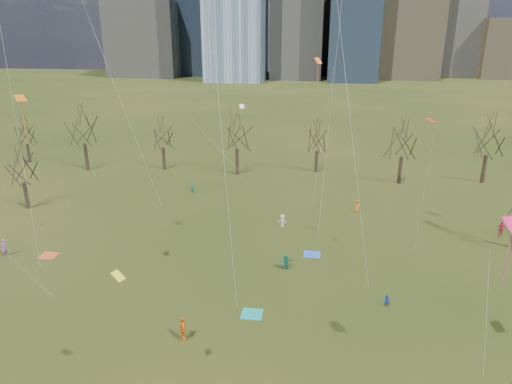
# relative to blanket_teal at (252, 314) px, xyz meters

# --- Properties ---
(ground) EXTENTS (500.00, 500.00, 0.00)m
(ground) POSITION_rel_blanket_teal_xyz_m (-0.91, -3.50, -0.01)
(ground) COLOR black
(ground) RESTS_ON ground
(bare_tree_row) EXTENTS (113.04, 29.80, 9.50)m
(bare_tree_row) POSITION_rel_blanket_teal_xyz_m (-1.00, 33.73, 6.10)
(bare_tree_row) COLOR black
(bare_tree_row) RESTS_ON ground
(blanket_teal) EXTENTS (1.60, 1.50, 0.03)m
(blanket_teal) POSITION_rel_blanket_teal_xyz_m (0.00, 0.00, 0.00)
(blanket_teal) COLOR teal
(blanket_teal) RESTS_ON ground
(blanket_navy) EXTENTS (1.60, 1.50, 0.03)m
(blanket_navy) POSITION_rel_blanket_teal_xyz_m (4.28, 10.83, 0.00)
(blanket_navy) COLOR blue
(blanket_navy) RESTS_ON ground
(blanket_crimson) EXTENTS (1.60, 1.50, 0.03)m
(blanket_crimson) POSITION_rel_blanket_teal_xyz_m (-21.09, 6.87, 0.00)
(blanket_crimson) COLOR #CB4D28
(blanket_crimson) RESTS_ON ground
(person_4) EXTENTS (0.97, 1.15, 1.85)m
(person_4) POSITION_rel_blanket_teal_xyz_m (-4.26, -3.85, 0.91)
(person_4) COLOR orange
(person_4) RESTS_ON ground
(person_5) EXTENTS (1.45, 1.05, 1.52)m
(person_5) POSITION_rel_blanket_teal_xyz_m (1.98, 7.47, 0.74)
(person_5) COLOR #1A7659
(person_5) RESTS_ON ground
(person_7) EXTENTS (0.46, 0.69, 1.84)m
(person_7) POSITION_rel_blanket_teal_xyz_m (-25.11, 6.11, 0.91)
(person_7) COLOR #8D4686
(person_7) RESTS_ON ground
(person_8) EXTENTS (0.64, 0.63, 1.05)m
(person_8) POSITION_rel_blanket_teal_xyz_m (10.35, 2.52, 0.51)
(person_8) COLOR #214692
(person_8) RESTS_ON ground
(person_9) EXTENTS (1.01, 0.71, 1.43)m
(person_9) POSITION_rel_blanket_teal_xyz_m (0.80, 17.22, 0.70)
(person_9) COLOR silver
(person_9) RESTS_ON ground
(person_10) EXTENTS (1.02, 0.59, 1.64)m
(person_10) POSITION_rel_blanket_teal_xyz_m (24.03, 18.07, 0.81)
(person_10) COLOR #BF1B3D
(person_10) RESTS_ON ground
(person_12) EXTENTS (0.52, 0.78, 1.55)m
(person_12) POSITION_rel_blanket_teal_xyz_m (9.30, 22.95, 0.76)
(person_12) COLOR orange
(person_12) RESTS_ON ground
(person_13) EXTENTS (0.69, 0.71, 1.65)m
(person_13) POSITION_rel_blanket_teal_xyz_m (-12.32, 27.11, 0.81)
(person_13) COLOR #176B5B
(person_13) RESTS_ON ground
(kites_airborne) EXTENTS (74.39, 52.68, 35.26)m
(kites_airborne) POSITION_rel_blanket_teal_xyz_m (2.40, 5.13, 14.28)
(kites_airborne) COLOR orange
(kites_airborne) RESTS_ON ground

